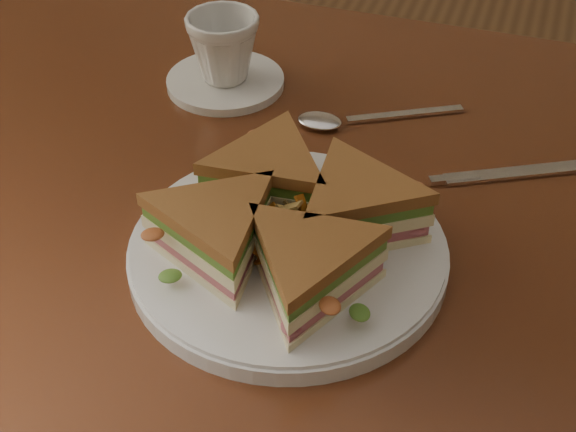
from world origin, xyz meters
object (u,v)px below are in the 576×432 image
Objects in this scene: table at (371,288)px; plate at (288,253)px; sandwich_wedges at (288,221)px; saucer at (225,82)px; spoon at (341,120)px; coffee_cup at (224,48)px; knife at (527,172)px.

plate reaches higher than table.
table is 0.15m from plate.
sandwich_wedges is 0.30m from saucer.
spoon is (-0.01, 0.22, -0.04)m from sandwich_wedges.
spoon is 2.03× the size of coffee_cup.
coffee_cup is at bearing 122.24° from plate.
plate is at bearing -124.82° from table.
spoon is at bearing -12.66° from coffee_cup.
saucer is 0.04m from coffee_cup.
saucer is 1.64× the size of coffee_cup.
sandwich_wedges is at bearing -124.82° from table.
spoon reaches higher than table.
sandwich_wedges is 0.30m from coffee_cup.
plate is 0.04m from sandwich_wedges.
coffee_cup reaches higher than knife.
table is at bearing 55.18° from sandwich_wedges.
saucer reaches higher than table.
plate is (-0.06, -0.09, 0.11)m from table.
table is 7.21× the size of spoon.
table is at bearing -167.73° from knife.
sandwich_wedges is 1.71× the size of spoon.
sandwich_wedges is at bearing -57.42° from coffee_cup.
spoon is at bearing 118.73° from table.
plate is at bearing -57.76° from saucer.
coffee_cup is (-0.15, 0.03, 0.04)m from spoon.
plate is at bearing -57.42° from coffee_cup.
spoon and saucer have the same top height.
sandwich_wedges reaches higher than plate.
coffee_cup is at bearing 138.03° from spoon.
knife is at bearing 40.16° from table.
sandwich_wedges is 2.11× the size of saucer.
coffee_cup is at bearing 142.59° from table.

